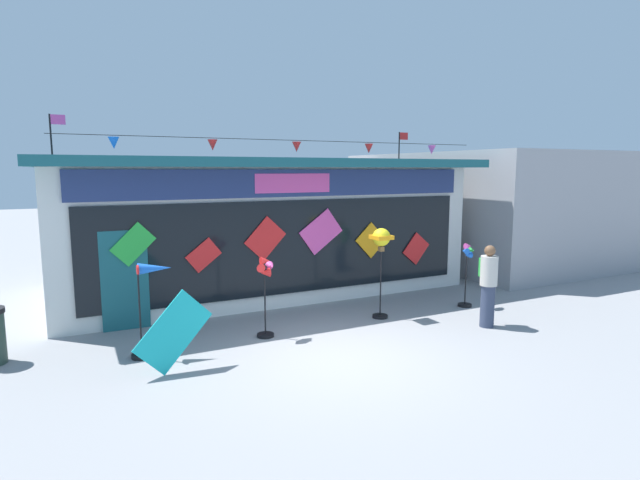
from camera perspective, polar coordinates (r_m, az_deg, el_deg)
name	(u,v)px	position (r m, az deg, el deg)	size (l,w,h in m)	color
ground_plane	(336,356)	(8.87, 1.77, -13.03)	(80.00, 80.00, 0.00)	gray
kite_shop_building	(254,223)	(13.94, -7.44, 1.97)	(10.52, 6.01, 4.43)	silver
wind_spinner_far_left	(151,291)	(9.03, -18.65, -5.53)	(0.74, 0.35, 1.62)	black
wind_spinner_left	(265,285)	(9.57, -6.22, -5.05)	(0.40, 0.33, 1.57)	black
wind_spinner_center_left	(381,245)	(10.75, 6.96, -0.56)	(0.39, 0.39, 1.95)	black
wind_spinner_center_right	(467,267)	(12.14, 16.32, -2.99)	(0.36, 0.32, 1.51)	black
person_near_camera	(488,284)	(10.75, 18.51, -4.73)	(0.41, 0.48, 1.68)	#333D56
display_kite_on_ground	(173,332)	(8.36, -16.27, -9.97)	(0.65, 0.03, 1.19)	#19B7BC
neighbour_building	(488,206)	(19.30, 18.49, 3.67)	(6.81, 8.58, 3.72)	#99999E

